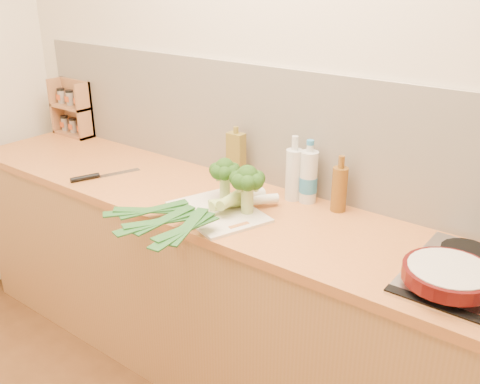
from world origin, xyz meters
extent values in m
plane|color=beige|center=(0.00, 1.50, 1.30)|extent=(3.50, 0.00, 3.50)
cube|color=silver|center=(0.00, 1.49, 1.17)|extent=(3.20, 0.02, 0.54)
cube|color=#AC7B47|center=(0.00, 1.20, 0.43)|extent=(3.20, 0.60, 0.86)
cube|color=#C47639|center=(0.00, 1.20, 0.88)|extent=(3.20, 0.62, 0.04)
cylinder|color=black|center=(0.87, 1.08, 0.93)|extent=(0.17, 0.17, 0.03)
cylinder|color=black|center=(0.87, 1.32, 0.93)|extent=(0.17, 0.17, 0.03)
cube|color=silver|center=(-0.05, 1.09, 0.91)|extent=(0.47, 0.41, 0.01)
cylinder|color=#A0B86B|center=(-0.10, 1.21, 0.96)|extent=(0.05, 0.05, 0.09)
sphere|color=#183B10|center=(-0.10, 1.21, 1.06)|extent=(0.08, 0.08, 0.08)
sphere|color=#183B10|center=(-0.06, 1.21, 1.04)|extent=(0.06, 0.06, 0.06)
sphere|color=#183B10|center=(-0.08, 1.24, 1.04)|extent=(0.06, 0.06, 0.06)
sphere|color=#183B10|center=(-0.11, 1.24, 1.04)|extent=(0.06, 0.06, 0.06)
sphere|color=#183B10|center=(-0.13, 1.22, 1.04)|extent=(0.06, 0.06, 0.06)
sphere|color=#183B10|center=(-0.13, 1.19, 1.04)|extent=(0.06, 0.06, 0.06)
sphere|color=#183B10|center=(-0.11, 1.17, 1.04)|extent=(0.06, 0.06, 0.06)
sphere|color=#183B10|center=(-0.08, 1.18, 1.04)|extent=(0.06, 0.06, 0.06)
cylinder|color=#A0B86B|center=(0.06, 1.15, 0.96)|extent=(0.05, 0.05, 0.10)
sphere|color=#183B10|center=(0.06, 1.15, 1.07)|extent=(0.09, 0.09, 0.09)
sphere|color=#183B10|center=(0.10, 1.15, 1.06)|extent=(0.07, 0.07, 0.07)
sphere|color=#183B10|center=(0.08, 1.19, 1.06)|extent=(0.07, 0.07, 0.07)
sphere|color=#183B10|center=(0.05, 1.19, 1.06)|extent=(0.07, 0.07, 0.07)
sphere|color=#183B10|center=(0.02, 1.17, 1.06)|extent=(0.07, 0.07, 0.07)
sphere|color=#183B10|center=(0.02, 1.14, 1.06)|extent=(0.07, 0.07, 0.07)
sphere|color=#183B10|center=(0.05, 1.11, 1.06)|extent=(0.07, 0.07, 0.07)
sphere|color=#183B10|center=(0.08, 1.12, 1.06)|extent=(0.07, 0.07, 0.07)
cylinder|color=white|center=(0.06, 1.25, 0.93)|extent=(0.12, 0.13, 0.04)
cylinder|color=#A1BE5F|center=(-0.03, 1.14, 0.93)|extent=(0.14, 0.16, 0.04)
cube|color=#1A4B1F|center=(-0.23, 0.90, 0.93)|extent=(0.26, 0.23, 0.02)
cube|color=#1A4B1F|center=(-0.24, 0.88, 0.94)|extent=(0.25, 0.30, 0.01)
cube|color=#1A4B1F|center=(-0.22, 0.90, 0.94)|extent=(0.17, 0.27, 0.02)
cylinder|color=white|center=(0.02, 1.23, 0.95)|extent=(0.07, 0.12, 0.04)
cylinder|color=#A1BE5F|center=(-0.01, 1.11, 0.95)|extent=(0.08, 0.15, 0.04)
cube|color=#1A4B1F|center=(-0.10, 0.83, 0.95)|extent=(0.18, 0.29, 0.02)
cube|color=#1A4B1F|center=(-0.11, 0.81, 0.95)|extent=(0.15, 0.34, 0.01)
cube|color=#1A4B1F|center=(-0.10, 0.83, 0.96)|extent=(0.07, 0.28, 0.02)
cylinder|color=white|center=(-0.01, 1.23, 0.97)|extent=(0.05, 0.12, 0.04)
cylinder|color=#A1BE5F|center=(0.01, 1.11, 0.97)|extent=(0.06, 0.15, 0.04)
cube|color=#1A4B1F|center=(0.04, 0.81, 0.97)|extent=(0.07, 0.30, 0.02)
cube|color=#1A4B1F|center=(0.04, 0.79, 0.97)|extent=(0.09, 0.34, 0.01)
cube|color=#1A4B1F|center=(0.04, 0.82, 0.97)|extent=(0.13, 0.28, 0.02)
cube|color=silver|center=(-0.72, 1.16, 0.90)|extent=(0.11, 0.20, 0.00)
cylinder|color=black|center=(-0.78, 1.00, 0.91)|extent=(0.07, 0.14, 0.02)
cylinder|color=#490C0C|center=(0.88, 1.08, 0.96)|extent=(0.28, 0.28, 0.05)
cylinder|color=beige|center=(0.88, 1.08, 0.99)|extent=(0.25, 0.25, 0.00)
cube|color=#9D6B43|center=(-1.44, 1.47, 1.06)|extent=(0.27, 0.02, 0.33)
cube|color=#9D6B43|center=(-1.44, 1.43, 0.91)|extent=(0.27, 0.11, 0.02)
cube|color=#9D6B43|center=(-1.44, 1.43, 1.07)|extent=(0.27, 0.11, 0.02)
cube|color=#9D6B43|center=(-1.57, 1.43, 1.06)|extent=(0.02, 0.11, 0.33)
cube|color=#9D6B43|center=(-1.31, 1.43, 1.06)|extent=(0.02, 0.11, 0.33)
cylinder|color=gray|center=(-1.52, 1.43, 0.95)|extent=(0.04, 0.04, 0.08)
cylinder|color=gray|center=(-1.44, 1.43, 0.95)|extent=(0.04, 0.04, 0.08)
cylinder|color=gray|center=(-1.36, 1.43, 0.95)|extent=(0.04, 0.04, 0.08)
cylinder|color=gray|center=(-1.52, 1.43, 1.12)|extent=(0.04, 0.04, 0.08)
cylinder|color=gray|center=(-1.44, 1.43, 1.12)|extent=(0.04, 0.04, 0.08)
cylinder|color=gray|center=(-1.36, 1.43, 1.12)|extent=(0.04, 0.04, 0.08)
cube|color=olive|center=(-0.20, 1.41, 1.02)|extent=(0.08, 0.05, 0.24)
cylinder|color=olive|center=(-0.20, 1.41, 1.15)|extent=(0.02, 0.02, 0.03)
cylinder|color=silver|center=(0.12, 1.40, 1.01)|extent=(0.07, 0.07, 0.22)
cylinder|color=silver|center=(0.12, 1.40, 1.15)|extent=(0.03, 0.03, 0.06)
cylinder|color=brown|center=(0.33, 1.42, 0.99)|extent=(0.06, 0.06, 0.19)
cylinder|color=brown|center=(0.33, 1.42, 1.11)|extent=(0.03, 0.03, 0.05)
cylinder|color=silver|center=(0.18, 1.42, 1.01)|extent=(0.08, 0.08, 0.23)
cylinder|color=silver|center=(0.18, 1.42, 1.14)|extent=(0.03, 0.03, 0.03)
cylinder|color=teal|center=(0.18, 1.42, 0.98)|extent=(0.08, 0.08, 0.07)
camera|label=1|loc=(1.22, -0.44, 1.83)|focal=40.00mm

